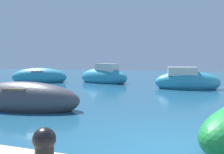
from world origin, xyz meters
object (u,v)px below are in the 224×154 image
(moored_boat_2, at_px, (104,77))
(moored_boat_4, at_px, (39,77))
(moored_boat_0, at_px, (23,99))
(moored_boat_3, at_px, (187,81))
(mooring_bollard, at_px, (44,150))

(moored_boat_2, height_order, moored_boat_4, moored_boat_2)
(moored_boat_0, bearing_deg, moored_boat_4, -64.62)
(moored_boat_3, bearing_deg, moored_boat_4, 168.87)
(moored_boat_0, relative_size, moored_boat_4, 0.96)
(moored_boat_0, bearing_deg, mooring_bollard, 124.07)
(moored_boat_2, distance_m, moored_boat_4, 5.83)
(moored_boat_4, relative_size, mooring_bollard, 8.05)
(moored_boat_0, relative_size, moored_boat_2, 0.98)
(moored_boat_3, xyz_separation_m, mooring_bollard, (-1.38, -15.02, 0.35))
(moored_boat_3, bearing_deg, moored_boat_0, -130.04)
(moored_boat_3, height_order, moored_boat_4, moored_boat_3)
(moored_boat_2, xyz_separation_m, moored_boat_3, (7.08, -2.39, -0.02))
(moored_boat_3, xyz_separation_m, moored_boat_4, (-12.73, 0.91, -0.05))
(moored_boat_0, distance_m, moored_boat_2, 11.92)
(moored_boat_0, distance_m, moored_boat_3, 11.33)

